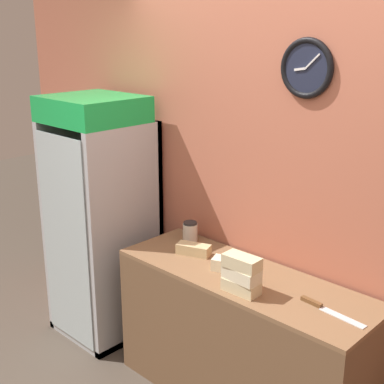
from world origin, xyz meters
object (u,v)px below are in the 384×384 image
sandwich_stack_middle (241,274)px  condiment_jar (190,232)px  sandwich_flat_right (194,249)px  beverage_cooler (106,208)px  sandwich_stack_top (242,262)px  chefs_knife (323,308)px  sandwich_stack_bottom (241,286)px  sandwich_flat_left (229,265)px

sandwich_stack_middle → condiment_jar: size_ratio=1.54×
sandwich_stack_middle → sandwich_flat_right: sandwich_stack_middle is taller
beverage_cooler → sandwich_stack_top: size_ratio=8.59×
sandwich_stack_top → sandwich_flat_right: bearing=161.1°
sandwich_stack_middle → sandwich_flat_right: size_ratio=0.90×
beverage_cooler → chefs_knife: 1.84m
sandwich_stack_middle → sandwich_flat_right: bearing=161.1°
sandwich_stack_top → sandwich_stack_bottom: bearing=0.0°
sandwich_stack_bottom → sandwich_flat_right: size_ratio=0.90×
chefs_knife → sandwich_stack_bottom: bearing=-160.1°
sandwich_stack_bottom → sandwich_flat_right: 0.57m
sandwich_stack_middle → chefs_knife: 0.46m
sandwich_stack_bottom → sandwich_flat_left: bearing=143.7°
sandwich_stack_bottom → sandwich_flat_right: bearing=161.1°
beverage_cooler → sandwich_stack_middle: bearing=-6.5°
sandwich_stack_middle → sandwich_stack_top: (-0.00, 0.00, 0.07)m
sandwich_stack_bottom → condiment_jar: 0.78m
sandwich_stack_bottom → sandwich_stack_middle: bearing=0.0°
sandwich_stack_top → sandwich_flat_left: (-0.22, 0.16, -0.14)m
beverage_cooler → sandwich_stack_bottom: 1.43m
sandwich_stack_top → condiment_jar: size_ratio=1.55×
sandwich_stack_bottom → condiment_jar: (-0.71, 0.33, 0.03)m
sandwich_stack_top → chefs_knife: bearing=19.9°
condiment_jar → chefs_knife: bearing=-8.9°
beverage_cooler → sandwich_stack_middle: size_ratio=8.65×
sandwich_flat_left → sandwich_flat_right: (-0.32, 0.02, -0.00)m
beverage_cooler → chefs_knife: bearing=-0.3°
sandwich_flat_left → chefs_knife: bearing=-1.0°
sandwich_stack_bottom → condiment_jar: condiment_jar is taller
beverage_cooler → sandwich_stack_top: bearing=-6.5°
sandwich_flat_left → chefs_knife: sandwich_flat_left is taller
sandwich_flat_left → sandwich_stack_bottom: bearing=-36.3°
sandwich_stack_top → sandwich_flat_right: size_ratio=0.90×
beverage_cooler → sandwich_flat_right: bearing=1.5°
beverage_cooler → chefs_knife: size_ratio=4.74×
sandwich_flat_left → sandwich_stack_top: bearing=-36.3°
beverage_cooler → sandwich_stack_middle: 1.43m
sandwich_stack_bottom → sandwich_flat_left: 0.28m
beverage_cooler → sandwich_stack_top: 1.43m
sandwich_flat_left → sandwich_stack_middle: bearing=-36.3°
sandwich_stack_top → condiment_jar: sandwich_stack_top is taller
beverage_cooler → sandwich_stack_bottom: (1.42, -0.16, -0.07)m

